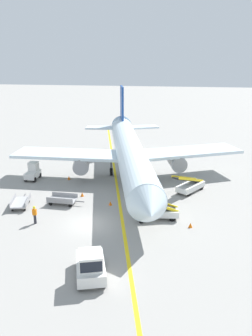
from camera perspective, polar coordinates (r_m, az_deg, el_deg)
ground_plane at (r=32.05m, az=-5.92°, el=-9.10°), size 300.00×300.00×0.00m
taxi_line_yellow at (r=36.09m, az=-1.05°, el=-5.79°), size 19.09×77.83×0.01m
airliner at (r=42.16m, az=0.59°, el=2.65°), size 27.93×34.96×10.10m
pushback_tug at (r=24.57m, az=-5.80°, el=-15.52°), size 2.89×4.00×2.20m
baggage_tug_near_wing at (r=44.20m, az=-14.95°, el=-0.62°), size 1.35×2.41×2.10m
belt_loader_forward_hold at (r=32.84m, az=4.99°, el=-6.87°), size 5.12×1.92×2.59m
belt_loader_aft_hold at (r=39.45m, az=10.40°, el=-2.77°), size 3.78×4.87×2.59m
baggage_cart_loaded at (r=36.38m, az=-10.34°, el=-5.10°), size 3.79×1.67×0.94m
baggage_cart_empty_trailing at (r=36.74m, az=-16.82°, el=-5.37°), size 2.17×3.84×0.94m
ground_crew_marshaller at (r=32.66m, az=-14.69°, el=-7.32°), size 0.36×0.24×1.70m
safety_cone_nose_left at (r=31.75m, az=10.48°, el=-9.15°), size 0.36×0.36×0.44m
safety_cone_nose_right at (r=42.47m, az=0.90°, el=-1.76°), size 0.36×0.36×0.44m
safety_cone_wingtip_left at (r=38.06m, az=-7.16°, el=-4.29°), size 0.36×0.36×0.44m
safety_cone_wingtip_right at (r=43.35m, az=-9.31°, el=-1.59°), size 0.36×0.36×0.44m
safety_cone_tail_area at (r=35.65m, az=-2.57°, el=-5.74°), size 0.36×0.36×0.44m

